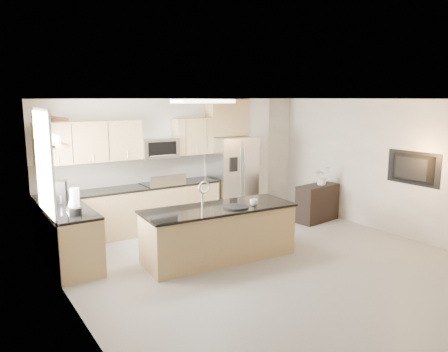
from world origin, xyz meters
TOP-DOWN VIEW (x-y plane):
  - floor at (0.00, 0.00)m, footprint 6.50×6.50m
  - ceiling at (0.00, 0.00)m, footprint 6.00×6.50m
  - wall_back at (0.00, 3.25)m, footprint 6.00×0.02m
  - wall_left at (-3.00, 0.00)m, footprint 0.02×6.50m
  - wall_right at (3.00, 0.00)m, footprint 0.02×6.50m
  - back_counter at (-1.23, 2.93)m, footprint 3.55×0.66m
  - left_counter at (-2.67, 1.85)m, footprint 0.66×1.50m
  - range at (-0.60, 2.92)m, footprint 0.76×0.64m
  - upper_cabinets at (-1.30, 3.09)m, footprint 3.50×0.33m
  - microwave at (-0.60, 3.04)m, footprint 0.76×0.40m
  - refrigerator at (1.06, 2.87)m, footprint 0.92×0.78m
  - partition_column at (1.82, 3.10)m, footprint 0.60×0.30m
  - window at (-2.98, 1.85)m, footprint 0.04×1.15m
  - shelf_lower at (-2.85, 1.95)m, footprint 0.30×1.20m
  - shelf_upper at (-2.85, 1.95)m, footprint 0.30×1.20m
  - ceiling_fixture at (-0.40, 1.60)m, footprint 1.00×0.50m
  - island at (-0.54, 0.87)m, footprint 2.57×1.06m
  - credenza at (2.42, 1.62)m, footprint 1.03×0.54m
  - cup at (0.01, 0.66)m, footprint 0.13×0.13m
  - platter at (-0.33, 0.69)m, footprint 0.44×0.44m
  - blender at (-2.67, 1.41)m, footprint 0.18×0.18m
  - kettle at (-2.62, 1.78)m, footprint 0.22×0.22m
  - coffee_maker at (-2.70, 2.27)m, footprint 0.27×0.30m
  - bowl at (-2.85, 2.21)m, footprint 0.44×0.44m
  - flower_vase at (2.50, 1.59)m, footprint 0.59×0.53m
  - television at (2.91, -0.20)m, footprint 0.14×1.08m

SIDE VIEW (x-z plane):
  - floor at x=0.00m, z-range 0.00..0.00m
  - credenza at x=2.42m, z-range 0.00..0.79m
  - island at x=-0.54m, z-range -0.21..1.09m
  - left_counter at x=-2.67m, z-range 0.00..0.92m
  - back_counter at x=-1.23m, z-range -0.25..1.19m
  - range at x=-0.60m, z-range -0.10..1.04m
  - platter at x=-0.33m, z-range 0.87..0.90m
  - refrigerator at x=1.06m, z-range 0.00..1.78m
  - cup at x=0.01m, z-range 0.87..0.98m
  - kettle at x=-2.62m, z-range 0.90..1.18m
  - flower_vase at x=2.50m, z-range 0.79..1.39m
  - blender at x=-2.67m, z-range 0.89..1.31m
  - coffee_maker at x=-2.70m, z-range 0.91..1.30m
  - wall_back at x=0.00m, z-range 0.00..2.60m
  - wall_left at x=-3.00m, z-range 0.00..2.60m
  - wall_right at x=3.00m, z-range 0.00..2.60m
  - partition_column at x=1.82m, z-range 0.00..2.60m
  - television at x=2.91m, z-range 1.04..1.66m
  - microwave at x=-0.60m, z-range 1.43..1.83m
  - window at x=-2.98m, z-range 0.83..2.47m
  - upper_cabinets at x=-1.30m, z-range 1.45..2.20m
  - shelf_lower at x=-2.85m, z-range 1.93..1.97m
  - shelf_upper at x=-2.85m, z-range 2.30..2.34m
  - bowl at x=-2.85m, z-range 2.34..2.42m
  - ceiling_fixture at x=-0.40m, z-range 2.53..2.59m
  - ceiling at x=0.00m, z-range 2.59..2.61m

